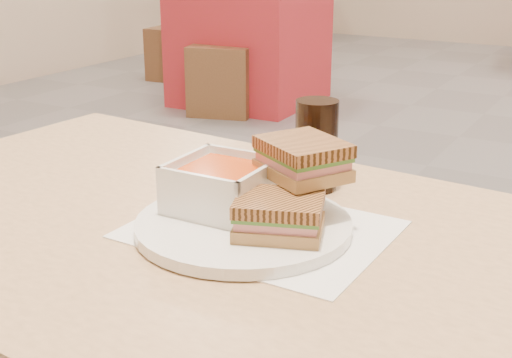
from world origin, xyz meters
The scene contains 10 objects.
main_table centered at (-0.04, -2.02, 0.64)m, with size 1.25×0.78×0.75m.
tray_liner centered at (0.02, -2.00, 0.75)m, with size 0.33×0.26×0.00m.
plate centered at (0.00, -2.02, 0.76)m, with size 0.28×0.28×0.02m.
soup_bowl centered at (-0.04, -2.00, 0.80)m, with size 0.13×0.13×0.07m.
panini_lower centered at (0.06, -2.03, 0.79)m, with size 0.13×0.12×0.05m.
panini_upper centered at (0.05, -1.95, 0.84)m, with size 0.14×0.13×0.05m.
cola_glass centered at (0.01, -1.82, 0.82)m, with size 0.06×0.06×0.14m.
bg_table_0 centered at (-2.03, 1.42, 0.38)m, with size 0.90×0.90×0.77m.
bg_chair_0l centered at (-2.96, 1.81, 0.21)m, with size 0.41×0.41×0.42m.
bg_chair_0r centered at (-2.01, 1.06, 0.23)m, with size 0.50×0.50×0.45m.
Camera 1 is at (0.44, -2.73, 1.12)m, focal length 48.66 mm.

